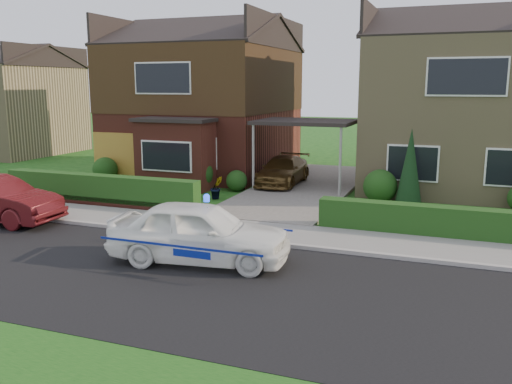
% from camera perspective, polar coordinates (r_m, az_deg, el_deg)
% --- Properties ---
extents(ground, '(120.00, 120.00, 0.00)m').
position_cam_1_polar(ground, '(12.08, -9.09, -8.95)').
color(ground, '#134512').
rests_on(ground, ground).
extents(road, '(60.00, 6.00, 0.02)m').
position_cam_1_polar(road, '(12.08, -9.09, -8.95)').
color(road, black).
rests_on(road, ground).
extents(kerb, '(60.00, 0.16, 0.12)m').
position_cam_1_polar(kerb, '(14.65, -3.20, -4.95)').
color(kerb, '#9E9993').
rests_on(kerb, ground).
extents(sidewalk, '(60.00, 2.00, 0.10)m').
position_cam_1_polar(sidewalk, '(15.58, -1.65, -3.99)').
color(sidewalk, slate).
rests_on(sidewalk, ground).
extents(driveway, '(3.80, 12.00, 0.12)m').
position_cam_1_polar(driveway, '(21.96, 5.16, 0.48)').
color(driveway, '#666059').
rests_on(driveway, ground).
extents(house_left, '(7.50, 9.53, 7.25)m').
position_cam_1_polar(house_left, '(26.35, -5.36, 10.47)').
color(house_left, maroon).
rests_on(house_left, ground).
extents(house_right, '(7.50, 8.06, 7.25)m').
position_cam_1_polar(house_right, '(23.82, 21.09, 9.35)').
color(house_right, tan).
rests_on(house_right, ground).
extents(carport_link, '(3.80, 3.00, 2.77)m').
position_cam_1_polar(carport_link, '(21.59, 5.25, 7.25)').
color(carport_link, black).
rests_on(carport_link, ground).
extents(garage_door, '(2.20, 0.10, 2.10)m').
position_cam_1_polar(garage_door, '(24.39, -14.54, 3.60)').
color(garage_door, '#91611F').
rests_on(garage_door, ground).
extents(dwarf_wall, '(7.70, 0.25, 0.36)m').
position_cam_1_polar(dwarf_wall, '(19.40, -16.34, -1.00)').
color(dwarf_wall, maroon).
rests_on(dwarf_wall, ground).
extents(hedge_left, '(7.50, 0.55, 0.90)m').
position_cam_1_polar(hedge_left, '(19.55, -16.05, -1.43)').
color(hedge_left, '#113812').
rests_on(hedge_left, ground).
extents(hedge_right, '(7.50, 0.55, 0.80)m').
position_cam_1_polar(hedge_right, '(15.72, 20.25, -4.75)').
color(hedge_right, '#113812').
rests_on(hedge_right, ground).
extents(shrub_left_far, '(1.08, 1.08, 1.08)m').
position_cam_1_polar(shrub_left_far, '(24.24, -15.59, 2.28)').
color(shrub_left_far, '#113812').
rests_on(shrub_left_far, ground).
extents(shrub_left_mid, '(1.32, 1.32, 1.32)m').
position_cam_1_polar(shrub_left_mid, '(21.71, -6.26, 1.95)').
color(shrub_left_mid, '#113812').
rests_on(shrub_left_mid, ground).
extents(shrub_left_near, '(0.84, 0.84, 0.84)m').
position_cam_1_polar(shrub_left_near, '(21.36, -2.05, 1.20)').
color(shrub_left_near, '#113812').
rests_on(shrub_left_near, ground).
extents(shrub_right_near, '(1.20, 1.20, 1.20)m').
position_cam_1_polar(shrub_right_near, '(19.70, 12.94, 0.59)').
color(shrub_right_near, '#113812').
rests_on(shrub_right_near, ground).
extents(conifer_a, '(0.90, 0.90, 2.60)m').
position_cam_1_polar(conifer_a, '(19.28, 15.89, 2.34)').
color(conifer_a, black).
rests_on(conifer_a, ground).
extents(neighbour_left, '(6.50, 7.00, 5.20)m').
position_cam_1_polar(neighbour_left, '(36.46, -24.53, 7.81)').
color(neighbour_left, tan).
rests_on(neighbour_left, ground).
extents(police_car, '(3.93, 4.47, 1.62)m').
position_cam_1_polar(police_car, '(12.80, -5.96, -4.29)').
color(police_car, white).
rests_on(police_car, ground).
extents(driveway_car, '(1.61, 3.84, 1.11)m').
position_cam_1_polar(driveway_car, '(22.31, 2.84, 2.28)').
color(driveway_car, brown).
rests_on(driveway_car, driveway).
extents(potted_plant_a, '(0.44, 0.35, 0.74)m').
position_cam_1_polar(potted_plant_a, '(22.35, -20.97, 0.77)').
color(potted_plant_a, gray).
rests_on(potted_plant_a, ground).
extents(potted_plant_b, '(0.59, 0.59, 0.84)m').
position_cam_1_polar(potted_plant_b, '(19.89, -4.17, 0.43)').
color(potted_plant_b, gray).
rests_on(potted_plant_b, ground).
extents(potted_plant_c, '(0.41, 0.41, 0.71)m').
position_cam_1_polar(potted_plant_c, '(18.71, -9.57, -0.60)').
color(potted_plant_c, gray).
rests_on(potted_plant_c, ground).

